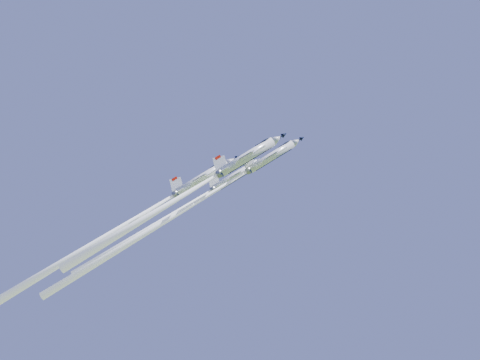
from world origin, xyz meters
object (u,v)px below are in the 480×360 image
Objects in this scene: jet_lead at (185,209)px; jet_right at (184,195)px; jet_slot at (128,223)px; jet_left at (180,210)px.

jet_right is at bearing -1.90° from jet_lead.
jet_lead is at bearing 89.89° from jet_slot.
jet_left is at bearing -174.25° from jet_right.
jet_right reaches higher than jet_slot.
jet_lead is 12.24m from jet_slot.
jet_left is at bearing 122.90° from jet_slot.
jet_left reaches higher than jet_slot.
jet_left is 12.26m from jet_right.
jet_lead is 5.73m from jet_right.
jet_lead is 1.27× the size of jet_left.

